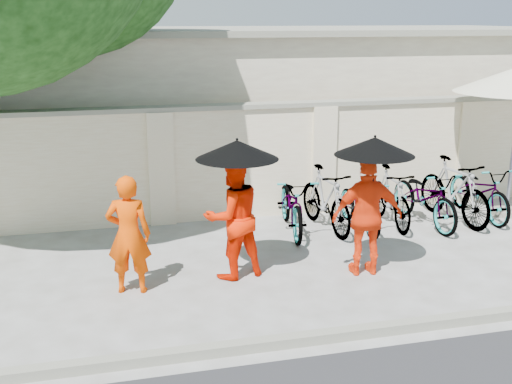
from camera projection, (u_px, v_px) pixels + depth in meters
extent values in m
plane|color=#A8A8A8|center=(261.00, 285.00, 8.82)|extent=(80.00, 80.00, 0.00)
cube|color=gray|center=(299.00, 340.00, 7.22)|extent=(40.00, 0.16, 0.12)
cube|color=#F2E7C6|center=(269.00, 161.00, 11.79)|extent=(20.00, 0.30, 2.00)
cube|color=beige|center=(268.00, 102.00, 15.42)|extent=(14.00, 6.00, 3.20)
imported|color=#F84500|center=(129.00, 235.00, 8.43)|extent=(0.66, 0.50, 1.61)
imported|color=#FF2100|center=(233.00, 217.00, 8.92)|extent=(1.00, 0.87, 1.77)
cylinder|color=black|center=(237.00, 180.00, 8.71)|extent=(0.02, 0.02, 0.85)
cone|color=black|center=(237.00, 150.00, 8.60)|extent=(1.13, 1.13, 0.26)
imported|color=#FF370B|center=(367.00, 216.00, 9.02)|extent=(1.04, 0.52, 1.71)
cylinder|color=black|center=(373.00, 179.00, 8.80)|extent=(0.02, 0.02, 0.90)
cone|color=black|center=(375.00, 146.00, 8.69)|extent=(1.10, 1.10, 0.25)
cylinder|color=gray|center=(506.00, 212.00, 11.96)|extent=(0.52, 0.52, 0.10)
imported|color=gray|center=(292.00, 204.00, 10.88)|extent=(0.93, 2.00, 1.01)
imported|color=gray|center=(326.00, 199.00, 11.00)|extent=(0.70, 1.86, 1.09)
imported|color=gray|center=(360.00, 204.00, 11.06)|extent=(0.60, 1.70, 0.89)
imported|color=gray|center=(391.00, 197.00, 11.24)|extent=(0.60, 1.76, 1.04)
imported|color=gray|center=(425.00, 197.00, 11.27)|extent=(0.84, 1.99, 1.02)
imported|color=gray|center=(454.00, 190.00, 11.44)|extent=(0.80, 1.97, 1.15)
imported|color=gray|center=(480.00, 191.00, 11.71)|extent=(0.66, 1.90, 1.00)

